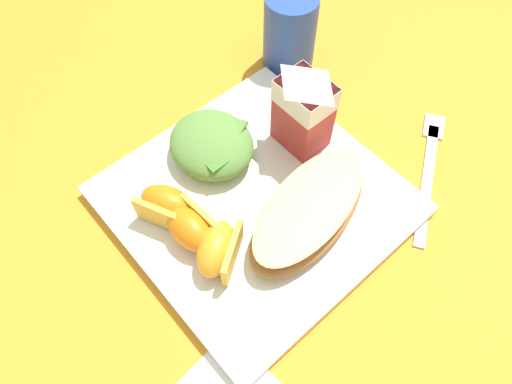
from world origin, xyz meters
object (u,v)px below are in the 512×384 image
at_px(white_plate, 256,200).
at_px(drinking_blue_cup, 290,32).
at_px(milk_carton, 304,105).
at_px(orange_wedge_front, 167,205).
at_px(metal_fork, 429,164).
at_px(green_salad_pile, 214,142).
at_px(orange_wedge_rear, 218,249).
at_px(cheesy_pizza_bread, 309,211).
at_px(orange_wedge_middle, 192,228).

height_order(white_plate, drinking_blue_cup, drinking_blue_cup).
relative_size(milk_carton, drinking_blue_cup, 1.07).
height_order(orange_wedge_front, metal_fork, orange_wedge_front).
relative_size(green_salad_pile, orange_wedge_rear, 1.43).
xyz_separation_m(green_salad_pile, milk_carton, (0.05, 0.09, 0.04)).
bearing_deg(metal_fork, green_salad_pile, -132.91).
xyz_separation_m(white_plate, milk_carton, (-0.02, 0.09, 0.07)).
relative_size(orange_wedge_front, orange_wedge_rear, 1.00).
height_order(cheesy_pizza_bread, metal_fork, cheesy_pizza_bread).
relative_size(metal_fork, drinking_blue_cup, 1.64).
xyz_separation_m(white_plate, orange_wedge_front, (-0.04, -0.08, 0.03)).
relative_size(cheesy_pizza_bread, milk_carton, 1.66).
distance_m(white_plate, orange_wedge_front, 0.10).
distance_m(green_salad_pile, orange_wedge_rear, 0.13).
height_order(orange_wedge_front, orange_wedge_rear, same).
bearing_deg(metal_fork, orange_wedge_middle, -110.87).
relative_size(green_salad_pile, orange_wedge_front, 1.44).
bearing_deg(white_plate, cheesy_pizza_bread, 21.36).
relative_size(white_plate, orange_wedge_rear, 4.01).
bearing_deg(orange_wedge_middle, orange_wedge_front, -174.52).
bearing_deg(cheesy_pizza_bread, orange_wedge_front, -133.64).
height_order(milk_carton, metal_fork, milk_carton).
distance_m(orange_wedge_middle, metal_fork, 0.29).
bearing_deg(drinking_blue_cup, orange_wedge_front, -70.35).
bearing_deg(orange_wedge_front, milk_carton, 83.61).
distance_m(cheesy_pizza_bread, drinking_blue_cup, 0.25).
xyz_separation_m(cheesy_pizza_bread, green_salad_pile, (-0.13, -0.02, 0.00)).
xyz_separation_m(orange_wedge_rear, metal_fork, (0.07, 0.26, -0.03)).
distance_m(white_plate, milk_carton, 0.12).
relative_size(green_salad_pile, orange_wedge_middle, 1.61).
bearing_deg(milk_carton, cheesy_pizza_bread, -40.02).
relative_size(orange_wedge_front, orange_wedge_middle, 1.12).
distance_m(green_salad_pile, orange_wedge_middle, 0.11).
bearing_deg(orange_wedge_front, orange_wedge_middle, 5.48).
distance_m(orange_wedge_middle, drinking_blue_cup, 0.29).
distance_m(white_plate, drinking_blue_cup, 0.23).
distance_m(milk_carton, metal_fork, 0.17).
distance_m(cheesy_pizza_bread, green_salad_pile, 0.13).
height_order(cheesy_pizza_bread, drinking_blue_cup, drinking_blue_cup).
height_order(white_plate, cheesy_pizza_bread, cheesy_pizza_bread).
relative_size(milk_carton, orange_wedge_middle, 1.77).
xyz_separation_m(milk_carton, orange_wedge_middle, (0.02, -0.17, -0.04)).
xyz_separation_m(white_plate, orange_wedge_rear, (0.03, -0.07, 0.03)).
xyz_separation_m(orange_wedge_middle, metal_fork, (0.10, 0.27, -0.03)).
relative_size(milk_carton, orange_wedge_rear, 1.57).
height_order(orange_wedge_rear, drinking_blue_cup, drinking_blue_cup).
relative_size(cheesy_pizza_bread, green_salad_pile, 1.82).
relative_size(cheesy_pizza_bread, orange_wedge_rear, 2.61).
height_order(milk_carton, orange_wedge_middle, milk_carton).
distance_m(orange_wedge_rear, metal_fork, 0.27).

